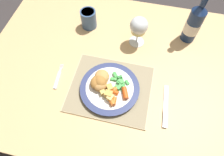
% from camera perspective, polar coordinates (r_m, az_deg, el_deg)
% --- Properties ---
extents(ground_plane, '(6.00, 6.00, 0.00)m').
position_cam_1_polar(ground_plane, '(1.58, -0.77, -11.29)').
color(ground_plane, '#383333').
extents(dining_table, '(1.15, 0.92, 0.74)m').
position_cam_1_polar(dining_table, '(1.00, -1.20, 0.79)').
color(dining_table, tan).
rests_on(dining_table, ground).
extents(placemat, '(0.34, 0.29, 0.01)m').
position_cam_1_polar(placemat, '(0.85, -0.46, -2.95)').
color(placemat, '#CCB789').
rests_on(placemat, dining_table).
extents(dinner_plate, '(0.25, 0.25, 0.02)m').
position_cam_1_polar(dinner_plate, '(0.83, -0.66, -2.95)').
color(dinner_plate, white).
rests_on(dinner_plate, placemat).
extents(breaded_croquettes, '(0.08, 0.12, 0.04)m').
position_cam_1_polar(breaded_croquettes, '(0.82, -3.48, -0.86)').
color(breaded_croquettes, tan).
rests_on(breaded_croquettes, dinner_plate).
extents(green_beans_pile, '(0.08, 0.09, 0.02)m').
position_cam_1_polar(green_beans_pile, '(0.83, 2.03, -1.44)').
color(green_beans_pile, green).
rests_on(green_beans_pile, dinner_plate).
extents(glazed_carrots, '(0.10, 0.09, 0.02)m').
position_cam_1_polar(glazed_carrots, '(0.80, 1.26, -4.94)').
color(glazed_carrots, orange).
rests_on(glazed_carrots, dinner_plate).
extents(fork, '(0.03, 0.13, 0.01)m').
position_cam_1_polar(fork, '(0.90, -15.17, -0.02)').
color(fork, silver).
rests_on(fork, dining_table).
extents(table_knife, '(0.03, 0.19, 0.01)m').
position_cam_1_polar(table_knife, '(0.84, 15.01, -8.68)').
color(table_knife, silver).
rests_on(table_knife, dining_table).
extents(wine_glass, '(0.08, 0.08, 0.15)m').
position_cam_1_polar(wine_glass, '(0.93, 7.66, 14.30)').
color(wine_glass, silver).
rests_on(wine_glass, dining_table).
extents(bottle, '(0.07, 0.07, 0.27)m').
position_cam_1_polar(bottle, '(1.01, 22.36, 14.27)').
color(bottle, navy).
rests_on(bottle, dining_table).
extents(roast_potatoes, '(0.07, 0.08, 0.03)m').
position_cam_1_polar(roast_potatoes, '(0.80, -1.02, -4.38)').
color(roast_potatoes, gold).
rests_on(roast_potatoes, dinner_plate).
extents(drinking_cup, '(0.08, 0.08, 0.09)m').
position_cam_1_polar(drinking_cup, '(1.04, -6.71, 16.52)').
color(drinking_cup, '#385684').
rests_on(drinking_cup, dining_table).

